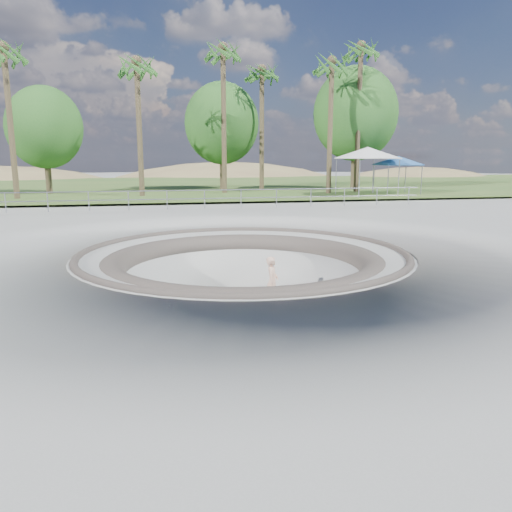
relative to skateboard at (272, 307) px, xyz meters
name	(u,v)px	position (x,y,z in m)	size (l,w,h in m)	color
ground	(243,253)	(-0.94, -0.04, 1.83)	(180.00, 180.00, 0.00)	#9E9E99
skate_bowl	(244,309)	(-0.94, -0.04, 0.00)	(14.00, 14.00, 4.10)	#9E9E99
grass_strip	(182,185)	(-0.94, 33.96, 2.05)	(180.00, 36.00, 0.12)	#3A5F26
distant_hills	(201,226)	(2.84, 57.13, -5.19)	(103.20, 45.00, 28.60)	brown
safety_railing	(205,199)	(-0.94, 11.96, 2.52)	(25.00, 0.06, 1.03)	gray
skateboard	(272,307)	(0.00, 0.00, 0.00)	(0.86, 0.56, 0.09)	brown
skater	(272,282)	(0.00, 0.00, 0.84)	(0.60, 0.39, 1.64)	beige
canopy_white	(368,153)	(11.02, 17.96, 5.03)	(6.51, 6.51, 3.33)	gray
canopy_blue	(398,161)	(13.90, 19.06, 4.49)	(5.38, 5.38, 2.72)	gray
palm_a	(4,56)	(-12.30, 19.68, 10.80)	(2.60, 2.60, 10.16)	brown
palm_b	(137,70)	(-4.42, 20.50, 10.42)	(2.60, 2.60, 9.76)	brown
palm_c	(223,57)	(1.59, 22.29, 11.78)	(2.60, 2.60, 11.23)	brown
palm_d	(262,77)	(4.93, 24.62, 10.86)	(2.60, 2.60, 10.23)	brown
palm_e	(332,69)	(9.08, 20.30, 10.85)	(2.60, 2.60, 10.23)	brown
palm_f	(361,55)	(11.78, 21.62, 12.13)	(2.60, 2.60, 11.62)	brown
bushy_tree_left	(45,128)	(-11.18, 24.26, 6.82)	(5.39, 4.90, 7.78)	brown
bushy_tree_mid	(222,124)	(2.05, 26.75, 7.43)	(6.07, 5.52, 8.76)	brown
bushy_tree_right	(356,114)	(12.61, 24.21, 8.15)	(6.87, 6.25, 9.91)	brown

